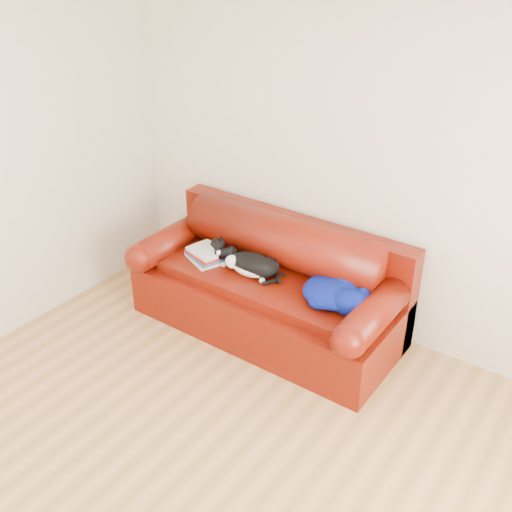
{
  "coord_description": "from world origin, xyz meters",
  "views": [
    {
      "loc": [
        1.62,
        -1.77,
        2.87
      ],
      "look_at": [
        -0.61,
        1.35,
        0.73
      ],
      "focal_mm": 42.0,
      "sensor_mm": 36.0,
      "label": 1
    }
  ],
  "objects_px": {
    "book_stack": "(206,254)",
    "blanket": "(336,292)",
    "sofa_base": "(267,303)",
    "cat": "(252,265)"
  },
  "relations": [
    {
      "from": "sofa_base",
      "to": "blanket",
      "type": "height_order",
      "value": "blanket"
    },
    {
      "from": "sofa_base",
      "to": "book_stack",
      "type": "height_order",
      "value": "book_stack"
    },
    {
      "from": "book_stack",
      "to": "blanket",
      "type": "relative_size",
      "value": 0.69
    },
    {
      "from": "cat",
      "to": "book_stack",
      "type": "bearing_deg",
      "value": 170.02
    },
    {
      "from": "sofa_base",
      "to": "cat",
      "type": "height_order",
      "value": "cat"
    },
    {
      "from": "sofa_base",
      "to": "book_stack",
      "type": "distance_m",
      "value": 0.62
    },
    {
      "from": "book_stack",
      "to": "cat",
      "type": "distance_m",
      "value": 0.43
    },
    {
      "from": "sofa_base",
      "to": "cat",
      "type": "xyz_separation_m",
      "value": [
        -0.1,
        -0.06,
        0.34
      ]
    },
    {
      "from": "sofa_base",
      "to": "blanket",
      "type": "xyz_separation_m",
      "value": [
        0.61,
        -0.02,
        0.34
      ]
    },
    {
      "from": "cat",
      "to": "sofa_base",
      "type": "bearing_deg",
      "value": 19.05
    }
  ]
}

